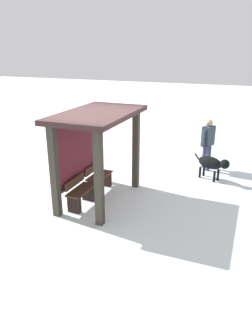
{
  "coord_description": "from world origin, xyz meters",
  "views": [
    {
      "loc": [
        -6.89,
        -3.52,
        3.77
      ],
      "look_at": [
        0.05,
        -0.71,
        0.97
      ],
      "focal_mm": 34.4,
      "sensor_mm": 36.0,
      "label": 1
    }
  ],
  "objects_px": {
    "bus_shelter": "(93,135)",
    "bench_center_inside": "(99,180)",
    "bench_left_inside": "(81,194)",
    "dog": "(212,163)",
    "person_walking": "(208,140)"
  },
  "relations": [
    {
      "from": "bus_shelter",
      "to": "bench_center_inside",
      "type": "xyz_separation_m",
      "value": [
        0.51,
        0.15,
        -1.43
      ]
    },
    {
      "from": "bus_shelter",
      "to": "person_walking",
      "type": "height_order",
      "value": "bus_shelter"
    },
    {
      "from": "bench_center_inside",
      "to": "dog",
      "type": "bearing_deg",
      "value": -54.92
    },
    {
      "from": "bus_shelter",
      "to": "dog",
      "type": "height_order",
      "value": "bus_shelter"
    },
    {
      "from": "bus_shelter",
      "to": "bench_center_inside",
      "type": "relative_size",
      "value": 2.99
    },
    {
      "from": "bench_left_inside",
      "to": "bench_center_inside",
      "type": "bearing_deg",
      "value": 0.11
    },
    {
      "from": "bus_shelter",
      "to": "bench_left_inside",
      "type": "relative_size",
      "value": 2.99
    },
    {
      "from": "bench_center_inside",
      "to": "bus_shelter",
      "type": "bearing_deg",
      "value": -164.21
    },
    {
      "from": "bench_center_inside",
      "to": "bench_left_inside",
      "type": "bearing_deg",
      "value": -179.89
    },
    {
      "from": "bench_left_inside",
      "to": "bus_shelter",
      "type": "bearing_deg",
      "value": -15.59
    },
    {
      "from": "person_walking",
      "to": "bench_center_inside",
      "type": "bearing_deg",
      "value": 138.81
    },
    {
      "from": "person_walking",
      "to": "dog",
      "type": "relative_size",
      "value": 1.48
    },
    {
      "from": "bench_left_inside",
      "to": "bench_center_inside",
      "type": "xyz_separation_m",
      "value": [
        1.03,
        0.0,
        -0.01
      ]
    },
    {
      "from": "bench_left_inside",
      "to": "dog",
      "type": "bearing_deg",
      "value": -43.12
    },
    {
      "from": "bus_shelter",
      "to": "bench_left_inside",
      "type": "bearing_deg",
      "value": 164.41
    }
  ]
}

